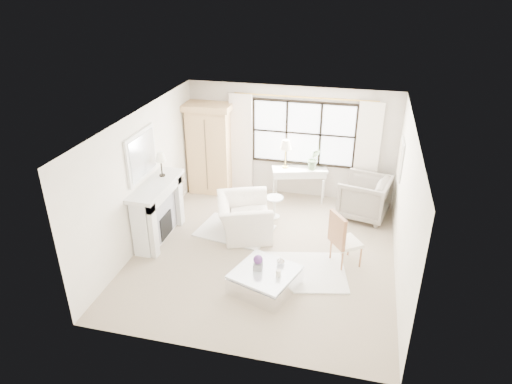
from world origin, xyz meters
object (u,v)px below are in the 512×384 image
(console_table, at_px, (299,184))
(coffee_table, at_px, (265,280))
(club_armchair, at_px, (244,217))
(armoire, at_px, (210,148))

(console_table, height_order, coffee_table, console_table)
(club_armchair, bearing_deg, console_table, -44.05)
(armoire, bearing_deg, club_armchair, -55.65)
(console_table, bearing_deg, armoire, 165.06)
(armoire, relative_size, club_armchair, 1.81)
(armoire, distance_m, console_table, 2.34)
(armoire, relative_size, coffee_table, 1.76)
(club_armchair, bearing_deg, armoire, 16.31)
(armoire, height_order, console_table, armoire)
(console_table, xyz_separation_m, club_armchair, (-0.86, -1.92, 0.00))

